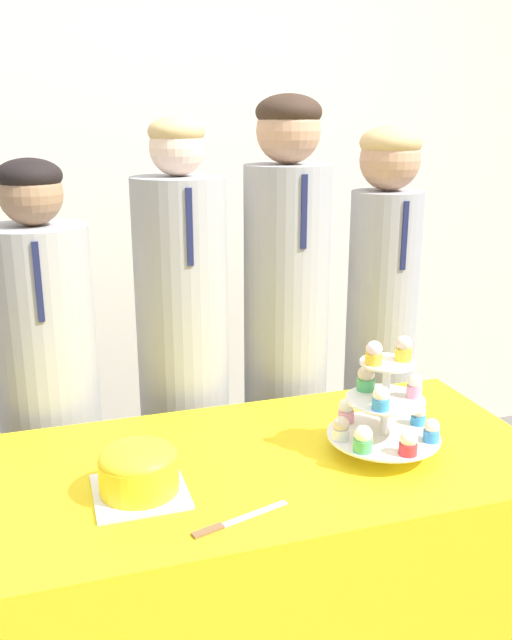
% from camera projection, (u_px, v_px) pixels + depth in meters
% --- Properties ---
extents(wall_back, '(9.00, 0.06, 2.70)m').
position_uv_depth(wall_back, '(153.00, 176.00, 2.83)').
color(wall_back, beige).
rests_on(wall_back, ground_plane).
extents(table, '(1.48, 0.71, 0.75)m').
position_uv_depth(table, '(256.00, 586.00, 1.81)').
color(table, yellow).
rests_on(table, ground_plane).
extents(round_cake, '(0.21, 0.21, 0.12)m').
position_uv_depth(round_cake, '(139.00, 469.00, 1.53)').
color(round_cake, white).
rests_on(round_cake, table).
extents(cake_knife, '(0.23, 0.08, 0.01)m').
position_uv_depth(cake_knife, '(225.00, 525.00, 1.43)').
color(cake_knife, silver).
rests_on(cake_knife, table).
extents(cupcake_stand, '(0.29, 0.29, 0.31)m').
position_uv_depth(cupcake_stand, '(384.00, 408.00, 1.71)').
color(cupcake_stand, silver).
rests_on(cupcake_stand, table).
extents(student_0, '(0.30, 0.31, 1.47)m').
position_uv_depth(student_0, '(51.00, 417.00, 2.08)').
color(student_0, '#939399').
rests_on(student_0, ground_plane).
extents(student_1, '(0.29, 0.29, 1.59)m').
position_uv_depth(student_1, '(184.00, 385.00, 2.19)').
color(student_1, '#939399').
rests_on(student_1, ground_plane).
extents(student_2, '(0.28, 0.28, 1.65)m').
position_uv_depth(student_2, '(286.00, 358.00, 2.28)').
color(student_2, '#939399').
rests_on(student_2, ground_plane).
extents(student_3, '(0.24, 0.25, 1.56)m').
position_uv_depth(student_3, '(379.00, 354.00, 2.38)').
color(student_3, '#939399').
rests_on(student_3, ground_plane).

